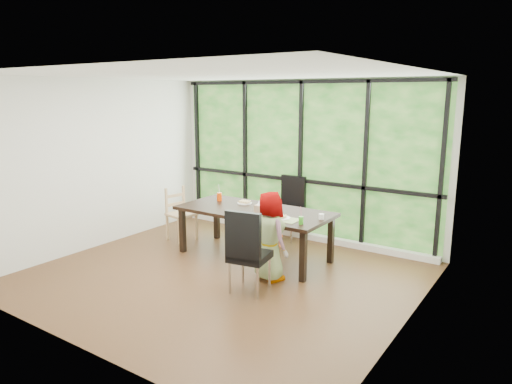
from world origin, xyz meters
The scene contains 23 objects.
ground centered at (0.00, 0.00, 0.00)m, with size 5.00×5.00×0.00m, color black.
back_wall centered at (0.00, 2.25, 1.35)m, with size 5.00×5.00×0.00m, color silver.
foliage_backdrop centered at (0.00, 2.23, 1.35)m, with size 4.80×0.02×2.65m, color #134714.
window_mullions centered at (0.00, 2.19, 1.35)m, with size 4.80×0.06×2.65m, color black, non-canonical shape.
window_sill centered at (0.00, 2.15, 0.05)m, with size 4.80×0.12×0.10m, color silver.
dining_table centered at (-0.06, 0.87, 0.38)m, with size 2.35×1.06×0.75m, color black.
chair_window_leather centered at (-0.10, 1.95, 0.54)m, with size 0.46×0.46×1.08m, color black.
chair_interior_leather centered at (0.60, -0.19, 0.54)m, with size 0.46×0.46×1.08m, color black.
chair_end_beech centered at (-1.57, 0.90, 0.45)m, with size 0.42×0.40×0.90m, color tan.
child_toddler centered at (-0.06, 1.51, 0.44)m, with size 0.32×0.21×0.87m, color orange.
child_older centered at (0.64, 0.28, 0.60)m, with size 0.59×0.38×1.21m, color gray.
placemat centered at (0.61, 0.63, 0.75)m, with size 0.40×0.30×0.01m, color tan.
plate_far centered at (-0.40, 1.11, 0.76)m, with size 0.23×0.23×0.01m, color white.
plate_near centered at (0.54, 0.65, 0.76)m, with size 0.26×0.26×0.02m, color white.
orange_cup centered at (-0.86, 1.05, 0.82)m, with size 0.08×0.08×0.13m, color #EF4405.
green_cup centered at (0.91, 0.57, 0.80)m, with size 0.07×0.07×0.10m, color green.
white_mug centered at (1.03, 0.94, 0.79)m, with size 0.08×0.08×0.08m, color white.
tissue_box centered at (0.16, 0.72, 0.82)m, with size 0.15×0.15×0.13m, color tan.
crepe_rolls_far centered at (-0.40, 1.11, 0.78)m, with size 0.20×0.12×0.04m, color tan, non-canonical shape.
crepe_rolls_near centered at (0.54, 0.65, 0.78)m, with size 0.15×0.12×0.04m, color tan, non-canonical shape.
straw_white centered at (-0.86, 1.05, 0.92)m, with size 0.01×0.01×0.20m, color white.
straw_pink centered at (0.91, 0.57, 0.89)m, with size 0.01×0.01×0.20m, color pink.
tissue centered at (0.16, 0.72, 0.94)m, with size 0.12×0.12×0.11m, color white.
Camera 1 is at (3.75, -4.75, 2.46)m, focal length 32.62 mm.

